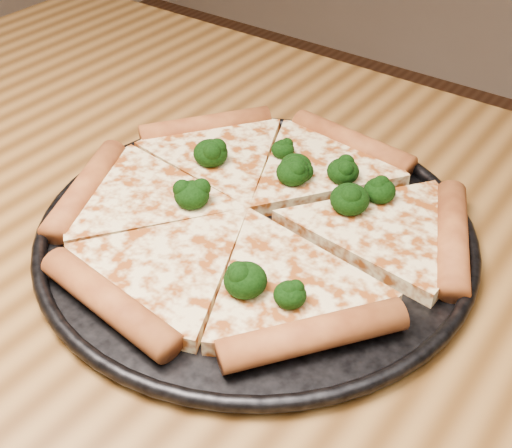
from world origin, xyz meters
The scene contains 4 objects.
dining_table centered at (0.00, 0.00, 0.66)m, with size 1.20×0.90×0.75m.
pizza_pan centered at (0.06, 0.06, 0.76)m, with size 0.41×0.41×0.02m.
pizza centered at (0.05, 0.08, 0.77)m, with size 0.41×0.38×0.03m.
broccoli_florets centered at (0.07, 0.10, 0.78)m, with size 0.21×0.22×0.03m.
Camera 1 is at (0.35, -0.33, 1.15)m, focal length 46.82 mm.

